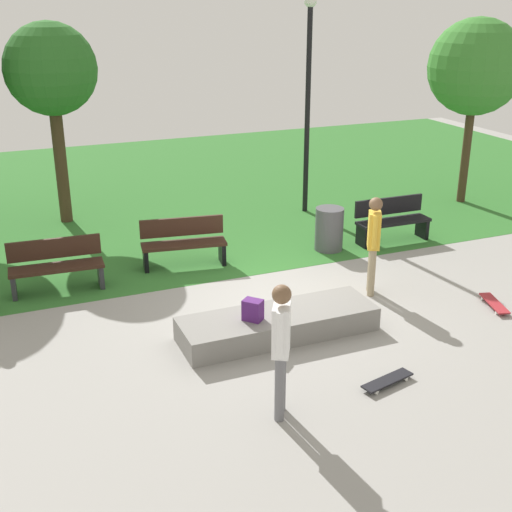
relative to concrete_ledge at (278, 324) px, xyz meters
The scene contains 15 objects.
ground_plane 1.28m from the concrete_ledge, 69.18° to the left, with size 28.00×28.00×0.00m, color gray.
grass_lawn 8.75m from the concrete_ledge, 87.04° to the left, with size 26.60×12.89×0.01m, color #2D6B28.
concrete_ledge is the anchor object (origin of this frame).
backpack_on_ledge 0.57m from the concrete_ledge, behind, with size 0.28×0.20×0.32m, color #4C1E66.
skater_performing_trick 2.26m from the concrete_ledge, 113.62° to the right, with size 0.33×0.39×1.75m.
skater_watching 2.42m from the concrete_ledge, 20.51° to the left, with size 0.33×0.39×1.73m.
skateboard_by_ledge 2.01m from the concrete_ledge, 67.52° to the right, with size 0.82×0.38×0.08m.
skateboard_spare 3.77m from the concrete_ledge, ahead, with size 0.43×0.82×0.08m.
park_bench_near_lamppost 4.92m from the concrete_ledge, 36.78° to the left, with size 1.61×0.49×0.91m.
park_bench_near_path 4.19m from the concrete_ledge, 133.72° to the left, with size 1.62×0.56×0.91m.
park_bench_far_left 3.35m from the concrete_ledge, 98.62° to the left, with size 1.65×0.70×0.91m.
tree_tall_oak 9.16m from the concrete_ledge, 33.40° to the left, with size 2.26×2.26×4.42m.
tree_slender_maple 7.94m from the concrete_ledge, 107.73° to the left, with size 1.97×1.97×4.39m.
lamp_post 6.94m from the concrete_ledge, 59.93° to the left, with size 0.28×0.28×4.89m.
trash_bin 3.89m from the concrete_ledge, 50.32° to the left, with size 0.57×0.57×0.88m, color #4C4C51.
Camera 1 is at (-4.26, -9.51, 4.86)m, focal length 47.07 mm.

